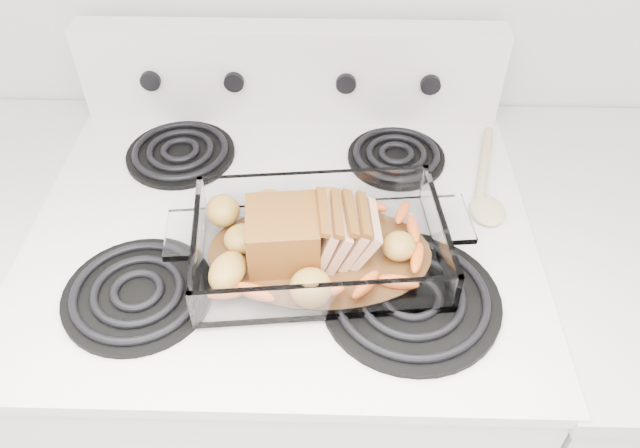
{
  "coord_description": "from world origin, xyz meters",
  "views": [
    {
      "loc": [
        0.08,
        0.94,
        1.61
      ],
      "look_at": [
        0.06,
        1.59,
        0.99
      ],
      "focal_mm": 35.0,
      "sensor_mm": 36.0,
      "label": 1
    }
  ],
  "objects_px": {
    "electric_range": "(291,376)",
    "pork_roast": "(301,234)",
    "baking_dish": "(320,248)",
    "counter_right": "(610,388)"
  },
  "relations": [
    {
      "from": "pork_roast",
      "to": "baking_dish",
      "type": "bearing_deg",
      "value": -19.4
    },
    {
      "from": "electric_range",
      "to": "counter_right",
      "type": "xyz_separation_m",
      "value": [
        0.66,
        -0.0,
        -0.02
      ]
    },
    {
      "from": "electric_range",
      "to": "counter_right",
      "type": "relative_size",
      "value": 1.2
    },
    {
      "from": "pork_roast",
      "to": "electric_range",
      "type": "bearing_deg",
      "value": 92.42
    },
    {
      "from": "baking_dish",
      "to": "pork_roast",
      "type": "distance_m",
      "value": 0.04
    },
    {
      "from": "electric_range",
      "to": "baking_dish",
      "type": "height_order",
      "value": "electric_range"
    },
    {
      "from": "baking_dish",
      "to": "pork_roast",
      "type": "xyz_separation_m",
      "value": [
        -0.03,
        0.0,
        0.03
      ]
    },
    {
      "from": "electric_range",
      "to": "pork_roast",
      "type": "distance_m",
      "value": 0.52
    },
    {
      "from": "baking_dish",
      "to": "counter_right",
      "type": "bearing_deg",
      "value": 2.23
    },
    {
      "from": "counter_right",
      "to": "baking_dish",
      "type": "bearing_deg",
      "value": -171.8
    }
  ]
}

